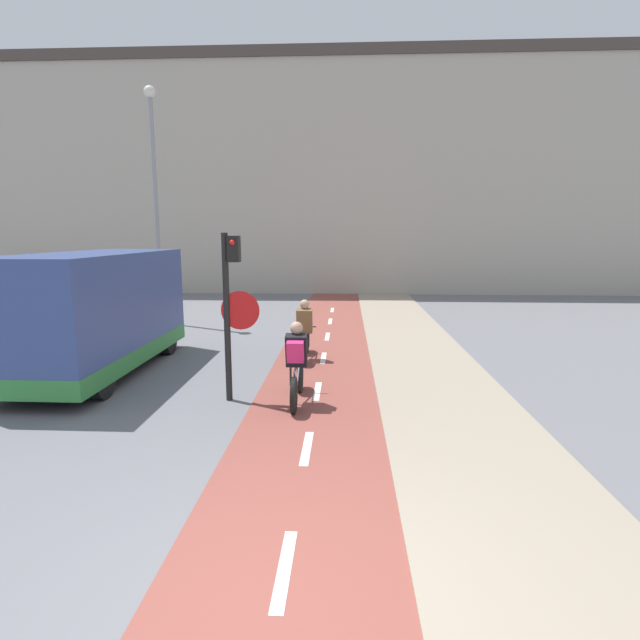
{
  "coord_description": "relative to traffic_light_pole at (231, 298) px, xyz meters",
  "views": [
    {
      "loc": [
        0.52,
        -3.41,
        2.92
      ],
      "look_at": [
        0.0,
        6.46,
        1.2
      ],
      "focal_mm": 28.0,
      "sensor_mm": 36.0,
      "label": 1
    }
  ],
  "objects": [
    {
      "name": "cyclist_far",
      "position": [
        1.01,
        2.97,
        -1.17
      ],
      "size": [
        0.46,
        1.71,
        1.42
      ],
      "color": "black",
      "rests_on": "ground_plane"
    },
    {
      "name": "sidewalk_strip",
      "position": [
        3.74,
        -4.98,
        -1.8
      ],
      "size": [
        2.4,
        60.0,
        0.05
      ],
      "color": "gray",
      "rests_on": "ground_plane"
    },
    {
      "name": "street_lamp_far",
      "position": [
        -4.09,
        7.53,
        2.64
      ],
      "size": [
        0.36,
        0.36,
        7.38
      ],
      "color": "gray",
      "rests_on": "ground_plane"
    },
    {
      "name": "bike_lane",
      "position": [
        1.45,
        -4.97,
        -1.81
      ],
      "size": [
        2.19,
        60.0,
        0.02
      ],
      "color": "brown",
      "rests_on": "ground_plane"
    },
    {
      "name": "ground_plane",
      "position": [
        1.45,
        -4.98,
        -1.82
      ],
      "size": [
        120.0,
        120.0,
        0.0
      ],
      "primitive_type": "plane",
      "color": "slate"
    },
    {
      "name": "traffic_light_pole",
      "position": [
        0.0,
        0.0,
        0.0
      ],
      "size": [
        0.67,
        0.25,
        2.93
      ],
      "color": "black",
      "rests_on": "ground_plane"
    },
    {
      "name": "building_row_background",
      "position": [
        1.45,
        18.28,
        3.85
      ],
      "size": [
        60.0,
        5.2,
        11.34
      ],
      "color": "#B2A899",
      "rests_on": "ground_plane"
    },
    {
      "name": "van",
      "position": [
        -3.22,
        1.63,
        -0.58
      ],
      "size": [
        1.92,
        5.2,
        2.53
      ],
      "color": "#334784",
      "rests_on": "ground_plane"
    },
    {
      "name": "cyclist_near",
      "position": [
        1.13,
        -0.11,
        -1.13
      ],
      "size": [
        0.46,
        1.74,
        1.44
      ],
      "color": "black",
      "rests_on": "ground_plane"
    }
  ]
}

